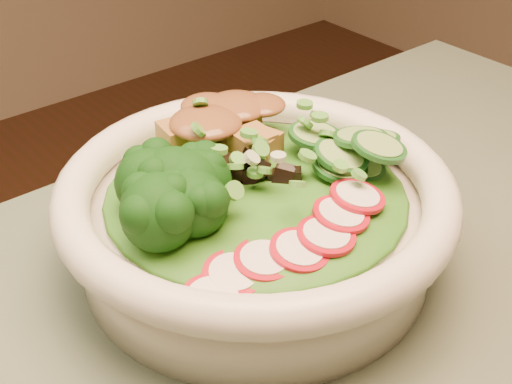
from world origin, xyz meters
TOP-DOWN VIEW (x-y plane):
  - salad_bowl at (0.14, 0.20)m, footprint 0.29×0.29m
  - lettuce_bed at (0.14, 0.20)m, footprint 0.22×0.22m
  - broccoli_florets at (0.07, 0.22)m, footprint 0.09×0.08m
  - radish_slices at (0.12, 0.13)m, footprint 0.12×0.05m
  - cucumber_slices at (0.21, 0.18)m, footprint 0.08×0.08m
  - mushroom_heap at (0.14, 0.22)m, footprint 0.08×0.08m
  - tofu_cubes at (0.16, 0.27)m, footprint 0.10×0.07m
  - peanut_sauce at (0.16, 0.27)m, footprint 0.07×0.06m
  - scallion_garnish at (0.14, 0.20)m, footprint 0.20×0.20m

SIDE VIEW (x-z plane):
  - salad_bowl at x=0.14m, z-range 0.75..0.83m
  - lettuce_bed at x=0.14m, z-range 0.80..0.83m
  - radish_slices at x=0.12m, z-range 0.81..0.83m
  - cucumber_slices at x=0.21m, z-range 0.81..0.85m
  - tofu_cubes at x=0.16m, z-range 0.81..0.85m
  - mushroom_heap at x=0.14m, z-range 0.81..0.85m
  - broccoli_florets at x=0.07m, z-range 0.81..0.85m
  - scallion_garnish at x=0.14m, z-range 0.83..0.85m
  - peanut_sauce at x=0.16m, z-range 0.83..0.85m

